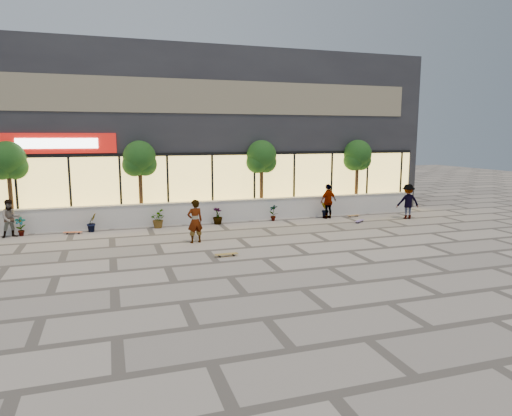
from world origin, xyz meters
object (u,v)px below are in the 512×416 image
object	(u,v)px
tree_midwest	(140,161)
skateboard_center	(226,254)
skater_right_near	(328,201)
skater_left	(11,218)
tree_west	(8,163)
skateboard_right_far	(359,221)
skater_center	(195,221)
tree_mideast	(261,159)
tree_east	(357,157)
skateboard_left	(73,232)
skater_right_far	(408,201)
skateboard_right_near	(353,215)

from	to	relation	value
tree_midwest	skateboard_center	xyz separation A→B (m)	(2.35, -7.05, -2.90)
skater_right_near	skater_left	bearing A→B (deg)	-18.37
tree_west	skateboard_right_far	world-z (taller)	tree_west
skater_center	skateboard_right_far	world-z (taller)	skater_center
tree_mideast	tree_east	xyz separation A→B (m)	(5.50, 0.00, 0.00)
tree_east	skateboard_left	size ratio (longest dim) A/B	4.98
tree_mideast	skater_right_near	world-z (taller)	tree_mideast
tree_mideast	skater_right_far	xyz separation A→B (m)	(6.82, -2.77, -2.11)
tree_mideast	skater_left	xyz separation A→B (m)	(-11.31, -1.40, -2.20)
skater_center	skateboard_center	xyz separation A→B (m)	(0.65, -2.37, -0.77)
skateboard_center	tree_midwest	bearing A→B (deg)	107.50
skateboard_center	skateboard_right_far	size ratio (longest dim) A/B	1.10
skateboard_center	skateboard_right_near	world-z (taller)	skateboard_center
skater_center	skater_left	distance (m)	7.74
tree_east	skateboard_left	distance (m)	14.84
tree_midwest	skater_right_near	world-z (taller)	tree_midwest
skater_center	skateboard_right_near	bearing A→B (deg)	-170.16
skater_center	tree_midwest	bearing A→B (deg)	-79.96
skater_left	skateboard_right_near	size ratio (longest dim) A/B	2.12
tree_midwest	skateboard_right_near	xyz separation A→B (m)	(10.50, -1.50, -2.91)
skater_right_near	tree_mideast	bearing A→B (deg)	-44.16
tree_midwest	skater_center	world-z (taller)	tree_midwest
skater_left	skateboard_left	size ratio (longest dim) A/B	2.00
skater_center	skateboard_right_near	xyz separation A→B (m)	(8.80, 3.17, -0.78)
skater_left	skateboard_right_near	xyz separation A→B (m)	(15.81, -0.10, -0.71)
skateboard_right_far	skater_center	bearing A→B (deg)	153.91
skater_left	skateboard_right_far	xyz separation A→B (m)	(15.31, -1.54, -0.71)
tree_east	skater_left	xyz separation A→B (m)	(-16.81, -1.40, -2.20)
skater_right_far	skateboard_right_far	size ratio (longest dim) A/B	2.37
tree_east	skater_right_near	bearing A→B (deg)	-148.63
skater_center	skater_right_far	world-z (taller)	skater_right_far
skateboard_center	skateboard_right_far	xyz separation A→B (m)	(7.65, 4.11, -0.00)
skateboard_right_near	skateboard_right_far	size ratio (longest dim) A/B	1.01
skater_center	skateboard_center	world-z (taller)	skater_center
skateboard_right_near	skater_right_near	bearing A→B (deg)	170.06
tree_midwest	skater_right_near	distance (m)	9.41
skateboard_right_far	skater_right_near	bearing A→B (deg)	85.67
skater_left	skater_right_far	world-z (taller)	skater_right_far
skateboard_center	skater_center	bearing A→B (deg)	104.28
tree_east	skater_left	world-z (taller)	tree_east
skater_center	skater_right_far	distance (m)	11.28
tree_east	skater_left	distance (m)	17.01
tree_east	skater_center	distance (m)	11.06
skater_center	tree_west	bearing A→B (deg)	-42.96
skater_right_near	tree_west	bearing A→B (deg)	-23.86
tree_midwest	tree_east	bearing A→B (deg)	0.00
skater_right_near	skateboard_right_far	distance (m)	1.90
skater_right_near	skater_right_far	xyz separation A→B (m)	(3.78, -1.28, -0.00)
skater_left	skateboard_left	xyz separation A→B (m)	(2.34, -0.10, -0.71)
skater_center	skateboard_right_far	distance (m)	8.51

